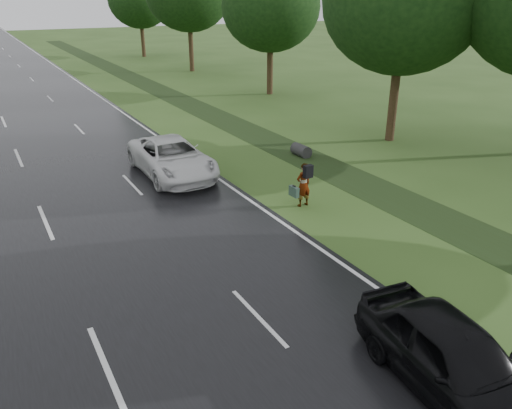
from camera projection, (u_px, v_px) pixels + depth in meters
The scene contains 8 objects.
ground at pixel (107, 370), 9.99m from camera, with size 220.00×220.00×0.00m, color #304D1B.
edge_stripe_east at pixel (60, 70), 49.09m from camera, with size 0.12×180.00×0.01m, color silver.
drainage_ditch at pixel (220, 118), 30.18m from camera, with size 2.20×120.00×0.56m.
tree_east_b at pixel (404, 0), 23.10m from camera, with size 7.60×7.60×10.11m.
tree_east_c at pixel (271, 6), 35.08m from camera, with size 7.00×7.00×9.29m.
pedestrian at pixel (303, 184), 17.41m from camera, with size 0.72×0.63×1.59m.
white_pickup at pixel (172, 158), 20.36m from camera, with size 2.46×5.34×1.48m, color silver.
dark_sedan at pixel (453, 358), 9.16m from camera, with size 1.75×4.36×1.49m, color black.
Camera 1 is at (-1.29, -8.35, 6.96)m, focal length 35.00 mm.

